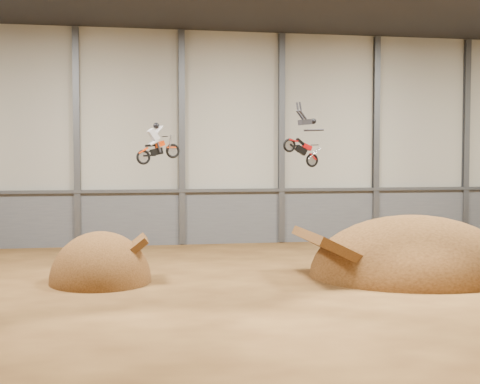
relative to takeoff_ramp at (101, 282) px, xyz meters
name	(u,v)px	position (x,y,z in m)	size (l,w,h in m)	color
floor	(286,286)	(8.21, -2.43, 0.00)	(40.00, 40.00, 0.00)	#4B2E14
back_wall	(232,138)	(8.21, 12.57, 7.00)	(40.00, 0.10, 14.00)	#A9A595
lower_band_back	(232,217)	(8.21, 12.47, 1.75)	(39.80, 0.18, 3.50)	#56585E
steel_rail	(232,190)	(8.21, 12.32, 3.55)	(39.80, 0.35, 0.20)	#47494F
steel_column_1	(77,137)	(-1.79, 12.37, 7.00)	(0.40, 0.36, 13.90)	#47494F
steel_column_2	(182,138)	(4.88, 12.37, 7.00)	(0.40, 0.36, 13.90)	#47494F
steel_column_3	(281,138)	(11.54, 12.37, 7.00)	(0.40, 0.36, 13.90)	#47494F
steel_column_4	(376,139)	(18.21, 12.37, 7.00)	(0.40, 0.36, 13.90)	#47494F
steel_column_5	(466,139)	(24.88, 12.37, 7.00)	(0.40, 0.36, 13.90)	#47494F
takeoff_ramp	(101,282)	(0.00, 0.00, 0.00)	(4.65, 5.36, 4.65)	#432610
landing_ramp	(413,275)	(14.94, -0.94, 0.00)	(10.16, 8.99, 5.86)	#432610
fmx_rider_a	(159,140)	(2.90, 2.91, 6.59)	(2.33, 0.89, 2.11)	#F03C07
fmx_rider_b	(298,134)	(9.61, 0.90, 6.89)	(2.87, 0.82, 2.46)	red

